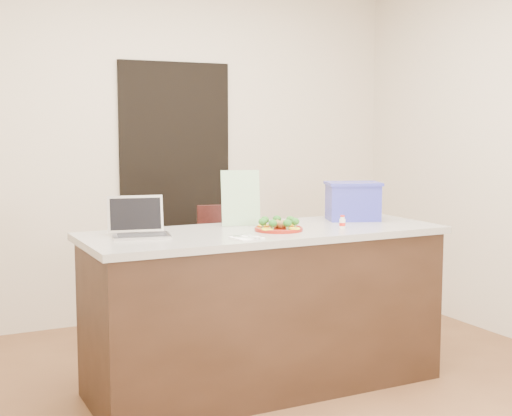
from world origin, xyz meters
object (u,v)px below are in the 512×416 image
napkin (246,238)px  chair (234,266)px  plate (279,229)px  island (265,308)px  laptop (139,225)px  yogurt_bottle (342,223)px  blue_box (353,201)px

napkin → chair: size_ratio=0.15×
plate → chair: bearing=81.4°
island → chair: 0.85m
island → laptop: laptop is taller
island → chair: (0.18, 0.83, 0.08)m
island → yogurt_bottle: bearing=-20.2°
plate → yogurt_bottle: yogurt_bottle is taller
island → yogurt_bottle: yogurt_bottle is taller
plate → napkin: plate is taller
laptop → yogurt_bottle: bearing=-0.2°
plate → blue_box: 0.67m
plate → chair: chair is taller
plate → napkin: (-0.28, -0.17, -0.01)m
laptop → island: bearing=4.7°
yogurt_bottle → laptop: 1.16m
plate → blue_box: blue_box is taller
island → blue_box: blue_box is taller
island → yogurt_bottle: (0.42, -0.15, 0.49)m
yogurt_bottle → laptop: laptop is taller
laptop → blue_box: blue_box is taller
yogurt_bottle → chair: size_ratio=0.08×
laptop → blue_box: 1.40m
laptop → plate: bearing=0.2°
napkin → laptop: (-0.48, 0.33, 0.05)m
blue_box → chair: bearing=146.6°
island → plate: (0.05, -0.07, 0.47)m
napkin → blue_box: 0.99m
napkin → yogurt_bottle: size_ratio=1.83×
yogurt_bottle → blue_box: bearing=47.1°
yogurt_bottle → blue_box: (0.26, 0.28, 0.09)m
blue_box → chair: 0.99m
napkin → island: bearing=45.6°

